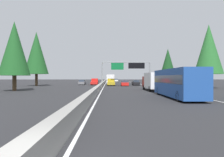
% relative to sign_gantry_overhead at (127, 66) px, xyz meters
% --- Properties ---
extents(ground_plane, '(320.00, 320.00, 0.00)m').
position_rel_sign_gantry_overhead_xyz_m(ground_plane, '(7.99, 6.04, -5.15)').
color(ground_plane, '#262628').
extents(median_barrier, '(180.00, 0.56, 0.90)m').
position_rel_sign_gantry_overhead_xyz_m(median_barrier, '(27.99, 6.34, -4.70)').
color(median_barrier, gray).
rests_on(median_barrier, ground).
extents(shoulder_stripe_right, '(160.00, 0.16, 0.01)m').
position_rel_sign_gantry_overhead_xyz_m(shoulder_stripe_right, '(17.99, -5.48, -5.14)').
color(shoulder_stripe_right, silver).
rests_on(shoulder_stripe_right, ground).
extents(shoulder_stripe_median, '(160.00, 0.16, 0.01)m').
position_rel_sign_gantry_overhead_xyz_m(shoulder_stripe_median, '(17.99, 5.79, -5.14)').
color(shoulder_stripe_median, silver).
rests_on(shoulder_stripe_median, ground).
extents(sign_gantry_overhead, '(0.50, 12.68, 6.47)m').
position_rel_sign_gantry_overhead_xyz_m(sign_gantry_overhead, '(0.00, 0.00, 0.00)').
color(sign_gantry_overhead, gray).
rests_on(sign_gantry_overhead, ground).
extents(bus_distant_a, '(11.50, 2.55, 3.10)m').
position_rel_sign_gantry_overhead_xyz_m(bus_distant_a, '(-32.27, -2.87, -3.43)').
color(bus_distant_a, '#1E4793').
rests_on(bus_distant_a, ground).
extents(box_truck_near_right, '(8.50, 2.40, 2.95)m').
position_rel_sign_gantry_overhead_xyz_m(box_truck_near_right, '(-20.19, -2.76, -3.54)').
color(box_truck_near_right, white).
rests_on(box_truck_near_right, ground).
extents(pickup_mid_center, '(5.60, 2.00, 1.86)m').
position_rel_sign_gantry_overhead_xyz_m(pickup_mid_center, '(2.47, 4.01, -4.23)').
color(pickup_mid_center, '#AD931E').
rests_on(pickup_mid_center, ground).
extents(sedan_far_left, '(4.40, 1.80, 1.47)m').
position_rel_sign_gantry_overhead_xyz_m(sedan_far_left, '(54.93, 0.84, -4.47)').
color(sedan_far_left, white).
rests_on(sedan_far_left, ground).
extents(sedan_near_center, '(4.40, 1.80, 1.47)m').
position_rel_sign_gantry_overhead_xyz_m(sedan_near_center, '(3.67, -2.83, -4.47)').
color(sedan_near_center, black).
rests_on(sedan_near_center, ground).
extents(sedan_mid_right, '(4.40, 1.80, 1.47)m').
position_rel_sign_gantry_overhead_xyz_m(sedan_mid_right, '(-0.32, 0.56, -4.47)').
color(sedan_mid_right, red).
rests_on(sedan_mid_right, ground).
extents(minivan_far_center, '(5.00, 1.95, 1.69)m').
position_rel_sign_gantry_overhead_xyz_m(minivan_far_center, '(59.79, 4.31, -4.20)').
color(minivan_far_center, slate).
rests_on(minivan_far_center, ground).
extents(bus_far_right, '(11.50, 2.55, 3.10)m').
position_rel_sign_gantry_overhead_xyz_m(bus_far_right, '(18.04, 4.07, -3.43)').
color(bus_far_right, white).
rests_on(bus_far_right, ground).
extents(oncoming_near, '(4.40, 1.80, 1.47)m').
position_rel_sign_gantry_overhead_xyz_m(oncoming_near, '(9.13, 12.57, -4.47)').
color(oncoming_near, slate).
rests_on(oncoming_near, ground).
extents(oncoming_far, '(5.60, 2.00, 1.86)m').
position_rel_sign_gantry_overhead_xyz_m(oncoming_far, '(7.38, 8.72, -4.23)').
color(oncoming_far, red).
rests_on(oncoming_far, ground).
extents(conifer_right_near, '(5.78, 5.78, 13.14)m').
position_rel_sign_gantry_overhead_xyz_m(conifer_right_near, '(-11.43, -16.02, 2.84)').
color(conifer_right_near, '#4C3823').
rests_on(conifer_right_near, ground).
extents(conifer_right_mid, '(4.67, 4.67, 10.62)m').
position_rel_sign_gantry_overhead_xyz_m(conifer_right_mid, '(7.62, -12.75, 1.30)').
color(conifer_right_mid, '#4C3823').
rests_on(conifer_right_mid, ground).
extents(conifer_left_foreground, '(5.03, 5.03, 11.43)m').
position_rel_sign_gantry_overhead_xyz_m(conifer_left_foreground, '(-20.09, 20.10, 1.80)').
color(conifer_left_foreground, '#4C3823').
rests_on(conifer_left_foreground, ground).
extents(conifer_left_near, '(6.18, 6.18, 14.04)m').
position_rel_sign_gantry_overhead_xyz_m(conifer_left_near, '(1.00, 23.50, 3.39)').
color(conifer_left_near, '#4C3823').
rests_on(conifer_left_near, ground).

